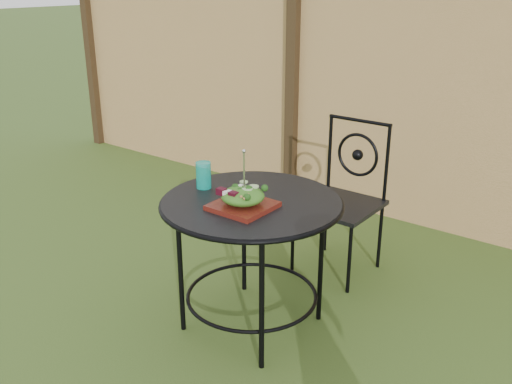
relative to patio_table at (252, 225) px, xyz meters
The scene contains 7 objects.
fence 1.89m from the patio_table, 79.31° to the left, with size 8.00×0.12×1.90m.
patio_table is the anchor object (origin of this frame).
patio_chair 0.87m from the patio_table, 86.54° to the left, with size 0.46×0.46×0.95m.
salad_plate 0.19m from the patio_table, 73.81° to the right, with size 0.27×0.27×0.02m, color #4A0A10.
salad 0.23m from the patio_table, 73.81° to the right, with size 0.21×0.21×0.08m, color #235614.
fork 0.35m from the patio_table, 69.09° to the right, with size 0.01×0.01×0.18m, color silver.
drinking_glass 0.37m from the patio_table, behind, with size 0.08×0.08×0.14m, color #0EA793.
Camera 1 is at (1.28, -1.71, 1.78)m, focal length 40.00 mm.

